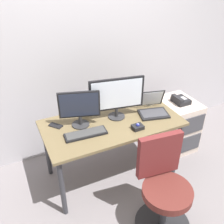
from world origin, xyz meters
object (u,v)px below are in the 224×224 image
file_cabinet (176,124)px  trackball_mouse (138,127)px  desk_phone (180,100)px  cell_phone (56,126)px  monitor_main (117,96)px  office_chair (163,190)px  keyboard (86,134)px  paper_notepad (148,101)px  monitor_side (79,107)px  coffee_mug (86,109)px  laptop (152,108)px

file_cabinet → trackball_mouse: (-0.80, -0.34, 0.41)m
desk_phone → cell_phone: bearing=177.0°
desk_phone → trackball_mouse: bearing=-158.0°
monitor_main → trackball_mouse: 0.38m
file_cabinet → office_chair: bearing=-133.3°
keyboard → file_cabinet: bearing=9.2°
desk_phone → monitor_main: 0.93m
office_chair → keyboard: size_ratio=2.22×
monitor_main → paper_notepad: (0.50, 0.16, -0.25)m
desk_phone → monitor_side: size_ratio=0.50×
coffee_mug → paper_notepad: 0.77m
keyboard → trackball_mouse: size_ratio=3.80×
office_chair → file_cabinet: bearing=46.7°
laptop → keyboard: bearing=-174.1°
coffee_mug → cell_phone: bearing=-164.3°
monitor_main → laptop: bearing=-11.2°
office_chair → monitor_side: monitor_side is taller
desk_phone → paper_notepad: (-0.39, 0.13, 0.02)m
monitor_main → keyboard: 0.50m
file_cabinet → desk_phone: desk_phone is taller
file_cabinet → paper_notepad: paper_notepad is taller
office_chair → cell_phone: (-0.69, 0.95, 0.31)m
desk_phone → laptop: (-0.48, -0.11, 0.07)m
monitor_side → coffee_mug: 0.29m
laptop → paper_notepad: laptop is taller
trackball_mouse → paper_notepad: bearing=47.7°
monitor_side → file_cabinet: bearing=1.3°
file_cabinet → monitor_side: bearing=-178.7°
file_cabinet → cell_phone: cell_phone is taller
paper_notepad → monitor_main: bearing=-162.6°
monitor_side → paper_notepad: monitor_side is taller
file_cabinet → laptop: bearing=-165.6°
laptop → coffee_mug: 0.73m
office_chair → cell_phone: bearing=125.9°
monitor_side → keyboard: 0.27m
monitor_main → office_chair: bearing=-86.4°
coffee_mug → keyboard: bearing=-110.9°
monitor_side → monitor_main: bearing=-2.7°
office_chair → trackball_mouse: (0.04, 0.55, 0.33)m
file_cabinet → paper_notepad: 0.57m
paper_notepad → cell_phone: 1.14m
monitor_main → monitor_side: 0.40m
coffee_mug → paper_notepad: bearing=-4.3°
office_chair → coffee_mug: bearing=106.8°
keyboard → paper_notepad: bearing=19.3°
monitor_side → coffee_mug: monitor_side is taller
office_chair → trackball_mouse: size_ratio=8.43×
file_cabinet → desk_phone: (-0.01, -0.02, 0.37)m
trackball_mouse → coffee_mug: coffee_mug is taller
monitor_main → laptop: size_ratio=1.53×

